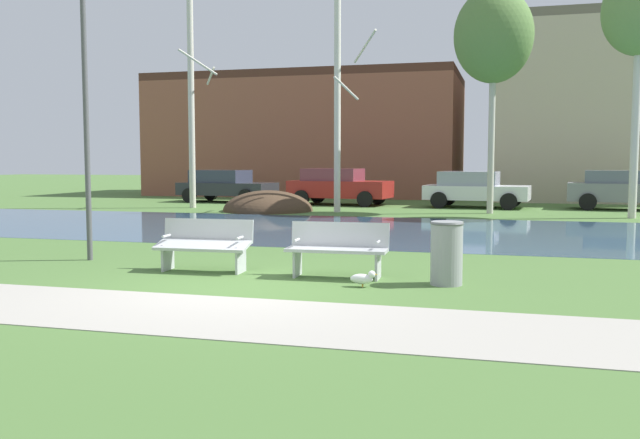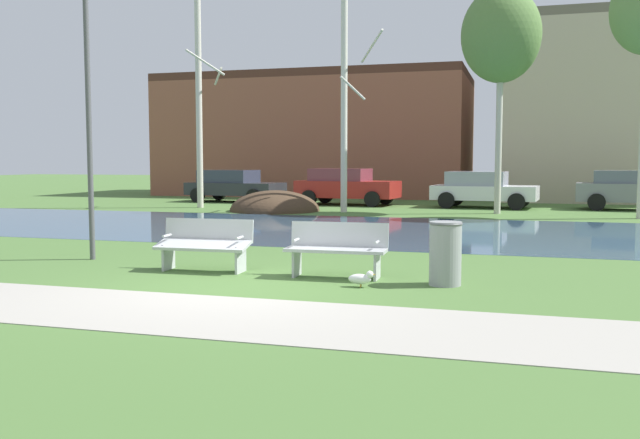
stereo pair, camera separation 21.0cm
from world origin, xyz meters
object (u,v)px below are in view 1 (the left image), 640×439
object	(u,v)px
bench_right	(338,248)
seagull	(363,278)
trash_bin	(447,252)
parked_van_nearest_dark	(225,185)
bench_left	(204,243)
parked_wagon_fourth_grey	(627,189)
streetlamp	(84,45)
parked_sedan_second_red	(338,186)
parked_hatch_third_white	(474,189)

from	to	relation	value
bench_right	seagull	bearing A→B (deg)	-52.10
trash_bin	parked_van_nearest_dark	xyz separation A→B (m)	(-11.41, 18.27, 0.26)
bench_left	parked_wagon_fourth_grey	size ratio (longest dim) A/B	0.36
streetlamp	bench_right	bearing A→B (deg)	-7.24
bench_right	parked_sedan_second_red	bearing A→B (deg)	103.83
seagull	parked_hatch_third_white	world-z (taller)	parked_hatch_third_white
streetlamp	parked_wagon_fourth_grey	bearing A→B (deg)	54.99
bench_right	parked_wagon_fourth_grey	size ratio (longest dim) A/B	0.36
parked_hatch_third_white	parked_wagon_fourth_grey	xyz separation A→B (m)	(5.61, 0.24, 0.03)
trash_bin	parked_sedan_second_red	world-z (taller)	parked_sedan_second_red
bench_left	trash_bin	bearing A→B (deg)	-2.85
streetlamp	parked_hatch_third_white	bearing A→B (deg)	69.49
trash_bin	parked_hatch_third_white	world-z (taller)	parked_hatch_third_white
trash_bin	parked_van_nearest_dark	world-z (taller)	parked_van_nearest_dark
seagull	streetlamp	size ratio (longest dim) A/B	0.07
parked_van_nearest_dark	parked_hatch_third_white	world-z (taller)	parked_van_nearest_dark
streetlamp	parked_van_nearest_dark	bearing A→B (deg)	105.21
trash_bin	parked_van_nearest_dark	distance (m)	21.54
streetlamp	parked_van_nearest_dark	size ratio (longest dim) A/B	1.37
bench_left	parked_wagon_fourth_grey	xyz separation A→B (m)	(9.21, 17.53, 0.32)
bench_left	bench_right	distance (m)	2.31
bench_right	parked_van_nearest_dark	size ratio (longest dim) A/B	0.37
streetlamp	parked_sedan_second_red	size ratio (longest dim) A/B	1.39
trash_bin	parked_wagon_fourth_grey	size ratio (longest dim) A/B	0.21
parked_sedan_second_red	bench_right	bearing A→B (deg)	-76.17
parked_wagon_fourth_grey	seagull	bearing A→B (deg)	-109.13
parked_sedan_second_red	trash_bin	bearing A→B (deg)	-71.15
parked_van_nearest_dark	seagull	bearing A→B (deg)	-61.40
trash_bin	seagull	distance (m)	1.33
trash_bin	parked_hatch_third_white	distance (m)	17.50
parked_sedan_second_red	bench_left	bearing A→B (deg)	-83.50
bench_left	parked_sedan_second_red	distance (m)	17.58
bench_right	trash_bin	xyz separation A→B (m)	(1.73, -0.20, 0.02)
streetlamp	parked_sedan_second_red	xyz separation A→B (m)	(0.64, 16.84, -3.16)
streetlamp	parked_van_nearest_dark	world-z (taller)	streetlamp
streetlamp	parked_sedan_second_red	bearing A→B (deg)	87.82
bench_right	parked_sedan_second_red	world-z (taller)	parked_sedan_second_red
streetlamp	parked_hatch_third_white	world-z (taller)	streetlamp
bench_left	parked_hatch_third_white	bearing A→B (deg)	78.23
seagull	parked_wagon_fourth_grey	xyz separation A→B (m)	(6.34, 18.26, 0.66)
seagull	streetlamp	distance (m)	6.85
bench_right	streetlamp	size ratio (longest dim) A/B	0.27
trash_bin	parked_wagon_fourth_grey	xyz separation A→B (m)	(5.17, 17.74, 0.29)
bench_left	parked_van_nearest_dark	bearing A→B (deg)	112.19
seagull	parked_sedan_second_red	distance (m)	18.85
trash_bin	bench_right	bearing A→B (deg)	173.37
parked_van_nearest_dark	parked_wagon_fourth_grey	world-z (taller)	parked_wagon_fourth_grey
bench_left	streetlamp	xyz separation A→B (m)	(-2.63, 0.63, 3.49)
bench_right	parked_hatch_third_white	distance (m)	17.34
trash_bin	parked_van_nearest_dark	size ratio (longest dim) A/B	0.22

